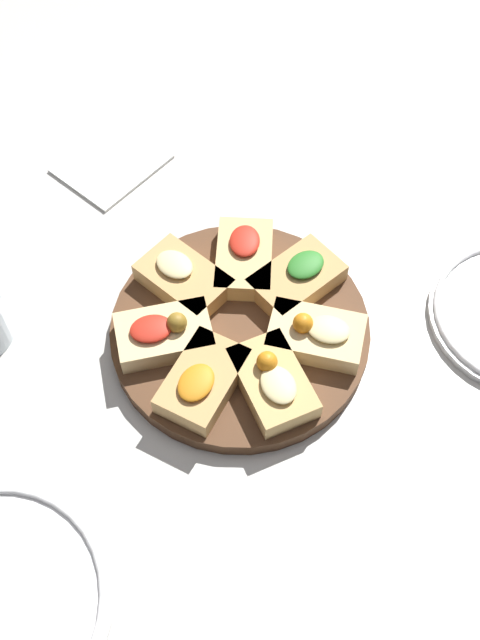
{
  "coord_description": "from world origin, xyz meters",
  "views": [
    {
      "loc": [
        0.35,
        0.3,
        0.77
      ],
      "look_at": [
        0.0,
        0.0,
        0.03
      ],
      "focal_mm": 42.0,
      "sensor_mm": 36.0,
      "label": 1
    }
  ],
  "objects": [
    {
      "name": "ground_plane",
      "position": [
        0.0,
        0.0,
        0.0
      ],
      "size": [
        3.0,
        3.0,
        0.0
      ],
      "primitive_type": "plane",
      "color": "beige"
    },
    {
      "name": "serving_board",
      "position": [
        0.0,
        0.0,
        0.01
      ],
      "size": [
        0.31,
        0.31,
        0.02
      ],
      "primitive_type": "cylinder",
      "color": "#51331E",
      "rests_on": "ground_plane"
    },
    {
      "name": "focaccia_slice_0",
      "position": [
        -0.07,
        -0.05,
        0.04
      ],
      "size": [
        0.13,
        0.12,
        0.04
      ],
      "color": "#DBB775",
      "rests_on": "serving_board"
    },
    {
      "name": "focaccia_slice_1",
      "position": [
        -0.0,
        -0.09,
        0.04
      ],
      "size": [
        0.07,
        0.11,
        0.04
      ],
      "color": "tan",
      "rests_on": "serving_board"
    },
    {
      "name": "focaccia_slice_2",
      "position": [
        0.07,
        -0.05,
        0.04
      ],
      "size": [
        0.13,
        0.12,
        0.05
      ],
      "color": "#E5C689",
      "rests_on": "serving_board"
    },
    {
      "name": "focaccia_slice_3",
      "position": [
        0.09,
        0.02,
        0.04
      ],
      "size": [
        0.12,
        0.09,
        0.04
      ],
      "color": "tan",
      "rests_on": "serving_board"
    },
    {
      "name": "focaccia_slice_4",
      "position": [
        0.04,
        0.08,
        0.04
      ],
      "size": [
        0.11,
        0.13,
        0.05
      ],
      "color": "tan",
      "rests_on": "serving_board"
    },
    {
      "name": "focaccia_slice_5",
      "position": [
        -0.04,
        0.08,
        0.04
      ],
      "size": [
        0.11,
        0.13,
        0.05
      ],
      "color": "#E5C689",
      "rests_on": "serving_board"
    },
    {
      "name": "focaccia_slice_6",
      "position": [
        -0.09,
        0.01,
        0.04
      ],
      "size": [
        0.12,
        0.08,
        0.04
      ],
      "color": "tan",
      "rests_on": "serving_board"
    },
    {
      "name": "napkin_stack",
      "position": [
        -0.1,
        -0.32,
        0.0
      ],
      "size": [
        0.14,
        0.11,
        0.01
      ],
      "primitive_type": "cube",
      "rotation": [
        0.0,
        0.0,
        -0.0
      ],
      "color": "white",
      "rests_on": "ground_plane"
    }
  ]
}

